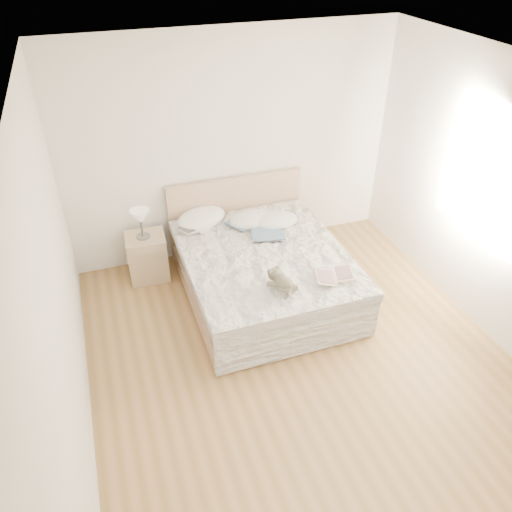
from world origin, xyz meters
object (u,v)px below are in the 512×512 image
(nightstand, at_px, (148,257))
(table_lamp, at_px, (140,218))
(bed, at_px, (262,270))
(photo_book, at_px, (193,229))
(childrens_book, at_px, (334,276))
(teddy_bear, at_px, (283,287))

(nightstand, distance_m, table_lamp, 0.53)
(bed, xyz_separation_m, photo_book, (-0.63, 0.59, 0.32))
(nightstand, bearing_deg, photo_book, -13.92)
(bed, relative_size, childrens_book, 5.31)
(table_lamp, bearing_deg, photo_book, -12.94)
(table_lamp, xyz_separation_m, photo_book, (0.56, -0.13, -0.18))
(childrens_book, bearing_deg, bed, 141.32)
(photo_book, bearing_deg, childrens_book, -82.70)
(bed, relative_size, photo_book, 6.28)
(photo_book, bearing_deg, nightstand, 132.99)
(childrens_book, bearing_deg, table_lamp, 156.21)
(bed, distance_m, childrens_book, 0.95)
(table_lamp, distance_m, teddy_bear, 1.88)
(bed, height_order, table_lamp, bed)
(childrens_book, bearing_deg, photo_book, 147.35)
(nightstand, height_order, teddy_bear, teddy_bear)
(nightstand, xyz_separation_m, table_lamp, (-0.02, -0.01, 0.53))
(bed, distance_m, table_lamp, 1.48)
(teddy_bear, bearing_deg, photo_book, 90.01)
(bed, distance_m, photo_book, 0.92)
(nightstand, xyz_separation_m, photo_book, (0.55, -0.14, 0.35))
(table_lamp, relative_size, photo_book, 1.03)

